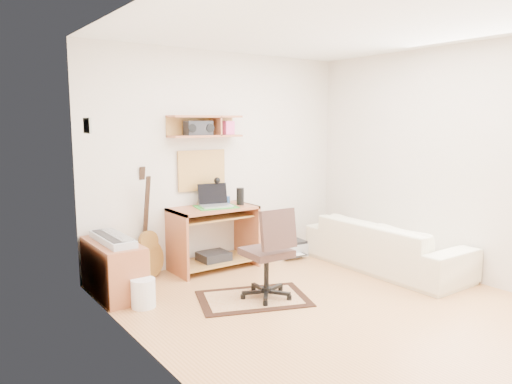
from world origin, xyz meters
TOP-DOWN VIEW (x-y plane):
  - floor at (0.00, 0.00)m, footprint 3.60×4.00m
  - ceiling at (0.00, 0.00)m, footprint 3.60×4.00m
  - back_wall at (0.00, 2.00)m, footprint 3.60×0.01m
  - left_wall at (-1.80, 0.00)m, footprint 0.01×4.00m
  - right_wall at (1.80, 0.00)m, footprint 0.01×4.00m
  - wall_shelf at (-0.30, 1.88)m, footprint 0.90×0.25m
  - cork_board at (-0.30, 1.98)m, footprint 0.64×0.03m
  - wall_photo at (-1.79, 1.50)m, footprint 0.02×0.20m
  - desk at (-0.30, 1.73)m, footprint 1.00×0.55m
  - laptop at (-0.27, 1.71)m, footprint 0.42×0.42m
  - speaker at (0.06, 1.68)m, footprint 0.09×0.09m
  - desk_lamp at (-0.13, 1.87)m, footprint 0.11×0.11m
  - pencil_cup at (-0.03, 1.83)m, footprint 0.07×0.07m
  - boombox at (-0.40, 1.87)m, footprint 0.32×0.15m
  - rug at (-0.50, 0.61)m, footprint 1.26×1.05m
  - task_chair at (-0.37, 0.56)m, footprint 0.50×0.50m
  - cabinet at (-1.58, 1.55)m, footprint 0.40×0.90m
  - music_keyboard at (-1.58, 1.55)m, footprint 0.24×0.77m
  - guitar at (-1.06, 1.86)m, footprint 0.36×0.26m
  - waste_basket at (-1.47, 1.04)m, footprint 0.26×0.26m
  - printer at (0.76, 1.68)m, footprint 0.54×0.44m
  - sofa at (1.38, 0.52)m, footprint 0.58×2.00m

SIDE VIEW (x-z plane):
  - floor at x=0.00m, z-range -0.01..0.00m
  - rug at x=-0.50m, z-range 0.00..0.02m
  - printer at x=0.76m, z-range -0.01..0.18m
  - waste_basket at x=-1.47m, z-range 0.00..0.28m
  - cabinet at x=-1.58m, z-range 0.00..0.55m
  - desk at x=-0.30m, z-range 0.00..0.75m
  - sofa at x=1.38m, z-range 0.00..0.78m
  - task_chair at x=-0.37m, z-range 0.00..0.94m
  - music_keyboard at x=-1.58m, z-range 0.55..0.62m
  - guitar at x=-1.06m, z-range 0.00..1.26m
  - pencil_cup at x=-0.03m, z-range 0.75..0.84m
  - speaker at x=0.06m, z-range 0.75..0.96m
  - laptop at x=-0.27m, z-range 0.75..1.02m
  - desk_lamp at x=-0.13m, z-range 0.75..1.09m
  - cork_board at x=-0.30m, z-range 0.92..1.42m
  - back_wall at x=0.00m, z-range 0.00..2.60m
  - left_wall at x=-1.80m, z-range 0.00..2.60m
  - right_wall at x=1.80m, z-range 0.00..2.60m
  - boombox at x=-0.40m, z-range 1.60..1.76m
  - wall_shelf at x=-0.30m, z-range 1.57..1.83m
  - wall_photo at x=-1.79m, z-range 1.65..1.79m
  - ceiling at x=0.00m, z-range 2.60..2.61m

